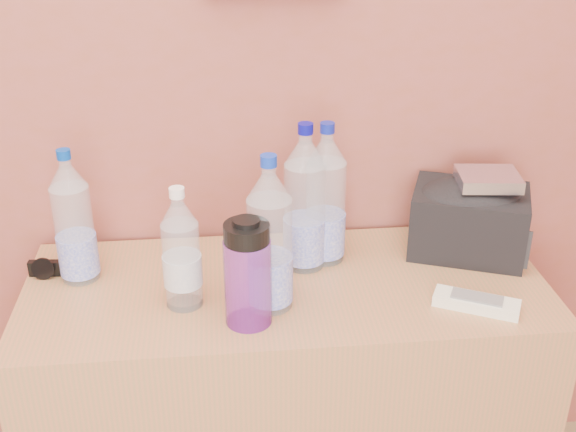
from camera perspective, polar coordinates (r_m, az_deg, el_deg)
The scene contains 11 objects.
dresser at distance 1.76m, azimuth -0.13°, elevation -15.07°, with size 1.12×0.47×0.70m, color tan.
pet_large_a at distance 1.58m, azimuth -16.57°, elevation -0.57°, with size 0.08×0.08×0.30m.
pet_large_b at distance 1.56m, azimuth 1.33°, elevation 0.87°, with size 0.09×0.09×0.33m.
pet_large_c at distance 1.59m, azimuth 2.99°, elevation 1.20°, with size 0.09×0.09×0.32m.
pet_large_d at distance 1.41m, azimuth -1.46°, elevation -2.09°, with size 0.09×0.09×0.33m.
pet_small at distance 1.44m, azimuth -8.42°, elevation -3.06°, with size 0.07×0.07×0.26m.
nalgene_bottle at distance 1.38m, azimuth -3.21°, elevation -4.49°, with size 0.09×0.09×0.22m.
sunglasses at distance 1.65m, azimuth -17.59°, elevation -3.94°, with size 0.13×0.05×0.03m, color black, non-canonical shape.
ac_remote at distance 1.52m, azimuth 14.66°, elevation -6.66°, with size 0.17×0.05×0.02m, color white.
toiletry_bag at distance 1.69m, azimuth 14.11°, elevation -0.11°, with size 0.25×0.18×0.17m, color black, non-canonical shape.
foil_packet at distance 1.65m, azimuth 15.53°, elevation 2.84°, with size 0.13×0.11×0.03m, color white.
Camera 1 is at (0.13, 0.43, 1.52)m, focal length 45.00 mm.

